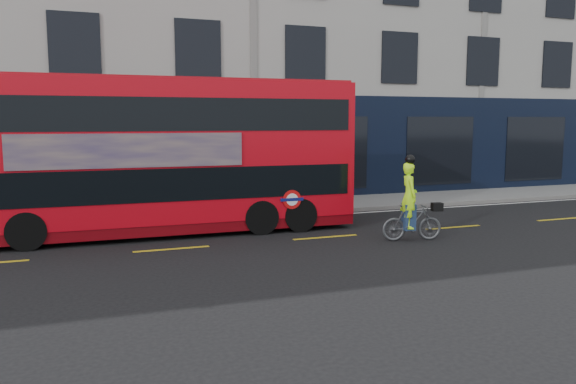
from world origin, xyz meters
TOP-DOWN VIEW (x-y plane):
  - ground at (0.00, 0.00)m, footprint 120.00×120.00m
  - pavement at (0.00, 6.50)m, footprint 60.00×3.00m
  - kerb at (0.00, 5.00)m, footprint 60.00×0.12m
  - building_terrace at (0.00, 12.94)m, footprint 50.00×10.07m
  - road_edge_line at (0.00, 4.70)m, footprint 58.00×0.10m
  - lane_dashes at (0.00, 1.50)m, footprint 58.00×0.12m
  - bus at (-3.83, 3.54)m, footprint 10.32×2.51m
  - cyclist at (1.88, 0.39)m, footprint 1.61×0.76m

SIDE VIEW (x-z plane):
  - ground at x=0.00m, z-range 0.00..0.00m
  - road_edge_line at x=0.00m, z-range 0.00..0.01m
  - lane_dashes at x=0.00m, z-range 0.00..0.01m
  - pavement at x=0.00m, z-range 0.00..0.12m
  - kerb at x=0.00m, z-range 0.00..0.13m
  - cyclist at x=1.88m, z-range -0.35..1.85m
  - bus at x=-3.83m, z-range 0.05..4.19m
  - building_terrace at x=0.00m, z-range -0.01..14.99m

